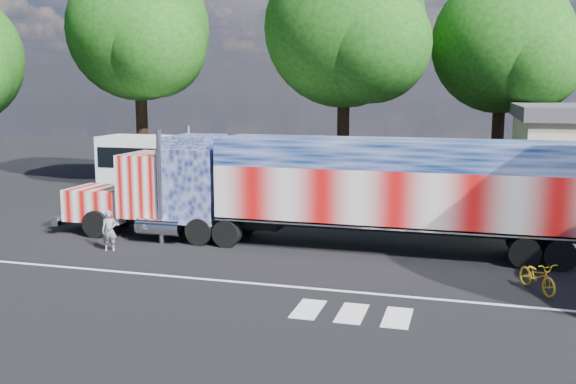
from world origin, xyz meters
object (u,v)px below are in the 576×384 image
(semi_truck, at_px, (330,187))
(woman, at_px, (109,231))
(coach_bus, at_px, (206,168))
(bicycle, at_px, (537,276))
(tree_ne_a, at_px, (505,44))
(tree_n_mid, at_px, (347,28))
(tree_nw_a, at_px, (140,30))

(semi_truck, distance_m, woman, 8.35)
(coach_bus, xyz_separation_m, bicycle, (15.49, -11.63, -1.31))
(coach_bus, relative_size, tree_ne_a, 0.94)
(coach_bus, xyz_separation_m, tree_n_mid, (6.47, 5.23, 7.54))
(semi_truck, relative_size, bicycle, 11.71)
(tree_n_mid, bearing_deg, tree_nw_a, -173.47)
(woman, xyz_separation_m, tree_nw_a, (-6.40, 14.61, 8.60))
(bicycle, xyz_separation_m, tree_n_mid, (-9.02, 16.86, 8.84))
(tree_nw_a, bearing_deg, woman, -66.33)
(coach_bus, xyz_separation_m, tree_ne_a, (15.05, 8.22, 6.69))
(woman, relative_size, tree_ne_a, 0.12)
(bicycle, bearing_deg, tree_nw_a, 115.25)
(woman, relative_size, tree_n_mid, 0.11)
(coach_bus, xyz_separation_m, woman, (0.74, -10.77, -1.02))
(coach_bus, relative_size, tree_nw_a, 0.86)
(semi_truck, bearing_deg, bicycle, -27.73)
(coach_bus, distance_m, woman, 10.84)
(semi_truck, relative_size, tree_nw_a, 1.52)
(bicycle, relative_size, tree_n_mid, 0.13)
(tree_nw_a, height_order, tree_ne_a, tree_nw_a)
(bicycle, distance_m, tree_ne_a, 21.40)
(tree_n_mid, bearing_deg, woman, -109.70)
(semi_truck, xyz_separation_m, tree_ne_a, (6.60, 16.15, 6.19))
(bicycle, relative_size, tree_nw_a, 0.13)
(semi_truck, height_order, tree_n_mid, tree_n_mid)
(coach_bus, height_order, tree_ne_a, tree_ne_a)
(semi_truck, xyz_separation_m, coach_bus, (-8.45, 7.93, -0.50))
(coach_bus, relative_size, bicycle, 6.65)
(coach_bus, bearing_deg, tree_n_mid, 38.95)
(bicycle, distance_m, tree_n_mid, 21.06)
(coach_bus, height_order, tree_nw_a, tree_nw_a)
(coach_bus, distance_m, tree_ne_a, 18.41)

